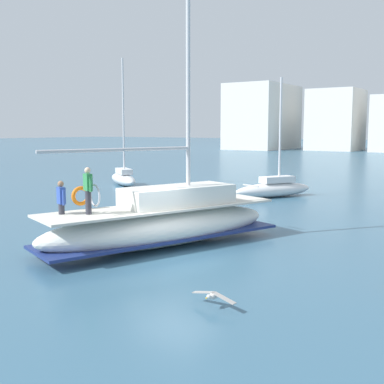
# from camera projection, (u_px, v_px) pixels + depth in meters

# --- Properties ---
(ground_plane) EXTENTS (400.00, 400.00, 0.00)m
(ground_plane) POSITION_uv_depth(u_px,v_px,m) (176.00, 259.00, 16.25)
(ground_plane) COLOR #38607A
(main_sailboat) EXTENTS (5.56, 9.84, 12.77)m
(main_sailboat) POSITION_uv_depth(u_px,v_px,m) (163.00, 221.00, 18.08)
(main_sailboat) COLOR white
(main_sailboat) RESTS_ON ground
(moored_sloop_far) EXTENTS (5.32, 4.26, 9.57)m
(moored_sloop_far) POSITION_uv_depth(u_px,v_px,m) (123.00, 177.00, 37.83)
(moored_sloop_far) COLOR silver
(moored_sloop_far) RESTS_ON ground
(moored_ketch_distant) EXTENTS (3.92, 5.62, 7.52)m
(moored_ketch_distant) POSITION_uv_depth(u_px,v_px,m) (274.00, 188.00, 31.13)
(moored_ketch_distant) COLOR white
(moored_ketch_distant) RESTS_ON ground
(seagull) EXTENTS (1.28, 0.48, 0.18)m
(seagull) POSITION_uv_depth(u_px,v_px,m) (213.00, 296.00, 11.79)
(seagull) COLOR silver
(seagull) RESTS_ON ground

